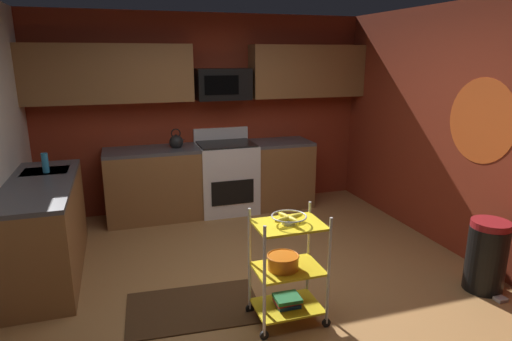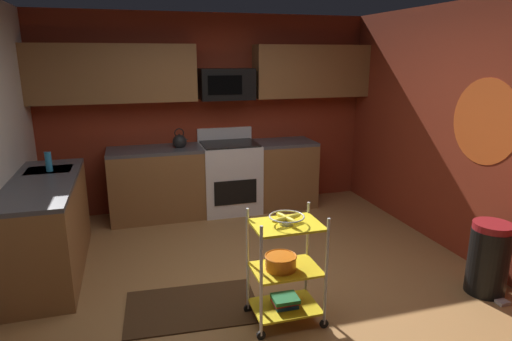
# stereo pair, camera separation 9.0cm
# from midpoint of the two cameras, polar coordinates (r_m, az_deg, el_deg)

# --- Properties ---
(floor) EXTENTS (4.40, 4.80, 0.04)m
(floor) POSITION_cam_midpoint_polar(r_m,az_deg,el_deg) (4.16, 0.20, -15.25)
(floor) COLOR #A87542
(floor) RESTS_ON ground
(wall_back) EXTENTS (4.52, 0.06, 2.60)m
(wall_back) POSITION_cam_midpoint_polar(r_m,az_deg,el_deg) (6.00, -7.00, 7.45)
(wall_back) COLOR maroon
(wall_back) RESTS_ON ground
(wall_right) EXTENTS (0.06, 4.80, 2.60)m
(wall_right) POSITION_cam_midpoint_polar(r_m,az_deg,el_deg) (4.84, 26.30, 4.23)
(wall_right) COLOR maroon
(wall_right) RESTS_ON ground
(wall_flower_decal) EXTENTS (0.00, 0.83, 0.83)m
(wall_flower_decal) POSITION_cam_midpoint_polar(r_m,az_deg,el_deg) (4.73, 26.94, 5.80)
(wall_flower_decal) COLOR #E5591E
(counter_run) EXTENTS (3.57, 2.37, 0.92)m
(counter_run) POSITION_cam_midpoint_polar(r_m,az_deg,el_deg) (5.31, -13.12, -3.07)
(counter_run) COLOR brown
(counter_run) RESTS_ON ground
(oven_range) EXTENTS (0.76, 0.65, 1.10)m
(oven_range) POSITION_cam_midpoint_polar(r_m,az_deg,el_deg) (5.89, -4.33, -0.79)
(oven_range) COLOR white
(oven_range) RESTS_ON ground
(upper_cabinets) EXTENTS (4.40, 0.33, 0.70)m
(upper_cabinets) POSITION_cam_midpoint_polar(r_m,az_deg,el_deg) (5.76, -7.22, 12.63)
(upper_cabinets) COLOR brown
(microwave) EXTENTS (0.70, 0.39, 0.40)m
(microwave) POSITION_cam_midpoint_polar(r_m,az_deg,el_deg) (5.79, -4.82, 11.22)
(microwave) COLOR black
(rolling_cart) EXTENTS (0.59, 0.40, 0.91)m
(rolling_cart) POSITION_cam_midpoint_polar(r_m,az_deg,el_deg) (3.49, 3.45, -12.71)
(rolling_cart) COLOR silver
(rolling_cart) RESTS_ON ground
(fruit_bowl) EXTENTS (0.27, 0.27, 0.07)m
(fruit_bowl) POSITION_cam_midpoint_polar(r_m,az_deg,el_deg) (3.31, 3.57, -6.22)
(fruit_bowl) COLOR silver
(fruit_bowl) RESTS_ON rolling_cart
(mixing_bowl_large) EXTENTS (0.25, 0.25, 0.11)m
(mixing_bowl_large) POSITION_cam_midpoint_polar(r_m,az_deg,el_deg) (3.45, 2.79, -11.84)
(mixing_bowl_large) COLOR orange
(mixing_bowl_large) RESTS_ON rolling_cart
(book_stack) EXTENTS (0.21, 0.18, 0.08)m
(book_stack) POSITION_cam_midpoint_polar(r_m,az_deg,el_deg) (3.63, 3.38, -16.65)
(book_stack) COLOR #1E4C8C
(book_stack) RESTS_ON rolling_cart
(kettle) EXTENTS (0.21, 0.18, 0.26)m
(kettle) POSITION_cam_midpoint_polar(r_m,az_deg,el_deg) (5.66, -10.86, 3.73)
(kettle) COLOR black
(kettle) RESTS_ON counter_run
(dish_soap_bottle) EXTENTS (0.06, 0.06, 0.20)m
(dish_soap_bottle) POSITION_cam_midpoint_polar(r_m,az_deg,el_deg) (4.87, -26.39, 0.90)
(dish_soap_bottle) COLOR #2D8CBF
(dish_soap_bottle) RESTS_ON counter_run
(trash_can) EXTENTS (0.34, 0.42, 0.66)m
(trash_can) POSITION_cam_midpoint_polar(r_m,az_deg,el_deg) (4.45, 27.46, -9.92)
(trash_can) COLOR black
(trash_can) RESTS_ON ground
(floor_rug) EXTENTS (1.14, 0.77, 0.01)m
(floor_rug) POSITION_cam_midpoint_polar(r_m,az_deg,el_deg) (3.89, -8.88, -17.33)
(floor_rug) COLOR #472D19
(floor_rug) RESTS_ON ground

